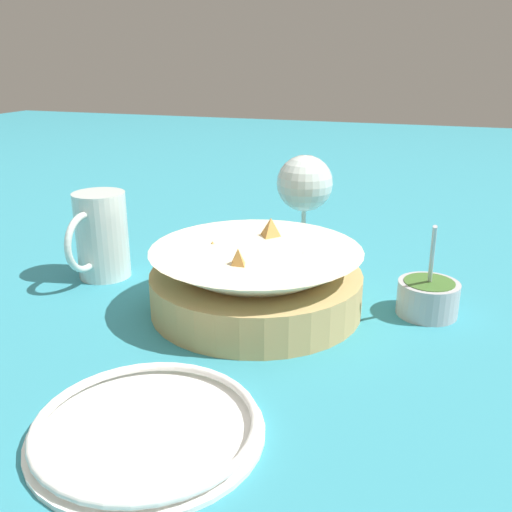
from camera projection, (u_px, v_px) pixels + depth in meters
The scene contains 6 objects.
ground_plane at pixel (251, 303), 0.71m from camera, with size 4.00×4.00×0.00m, color teal.
food_basket at pixel (256, 281), 0.68m from camera, with size 0.25×0.25×0.10m.
sauce_cup at pixel (428, 296), 0.67m from camera, with size 0.08×0.07×0.12m.
wine_glass at pixel (305, 186), 0.86m from camera, with size 0.09×0.09×0.15m.
beer_mug at pixel (101, 239), 0.78m from camera, with size 0.12×0.07×0.12m.
side_plate at pixel (147, 427), 0.46m from camera, with size 0.19×0.19×0.01m.
Camera 1 is at (0.61, 0.22, 0.29)m, focal length 40.00 mm.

